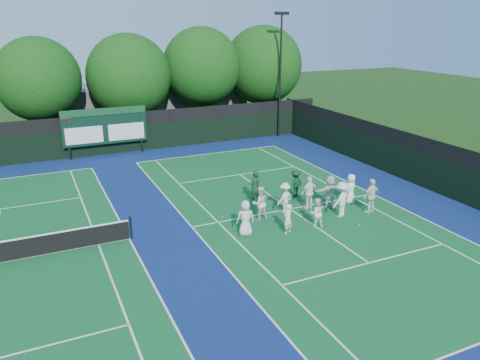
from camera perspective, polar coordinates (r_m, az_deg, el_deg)
name	(u,v)px	position (r m, az deg, el deg)	size (l,w,h in m)	color
ground	(300,216)	(24.18, 7.32, -4.37)	(120.00, 120.00, 0.00)	#16370F
court_apron	(182,229)	(22.70, -7.12, -5.96)	(34.00, 32.00, 0.01)	navy
near_court	(290,209)	(24.96, 6.11, -3.53)	(11.05, 23.85, 0.01)	#115526
back_fence	(119,135)	(36.17, -14.57, 5.31)	(34.00, 0.08, 3.00)	black
divider_fence_right	(421,164)	(29.93, 21.22, 1.83)	(0.08, 32.00, 3.00)	black
scoreboard	(105,127)	(35.43, -16.17, 6.28)	(6.00, 0.21, 3.55)	black
clubhouse	(145,106)	(44.52, -11.50, 8.86)	(18.00, 6.00, 4.00)	#58585D
light_pole_right	(281,61)	(39.69, 4.97, 14.24)	(1.20, 0.30, 10.12)	black
tree_b	(41,82)	(38.57, -23.13, 10.98)	(6.24, 6.24, 8.44)	black
tree_c	(131,78)	(39.37, -13.19, 11.98)	(6.70, 6.70, 8.59)	black
tree_d	(203,69)	(41.02, -4.52, 13.38)	(6.60, 6.60, 9.04)	black
tree_e	(264,67)	(43.40, 2.96, 13.58)	(6.95, 6.95, 9.13)	black
tennis_ball_0	(222,217)	(23.82, -2.15, -4.50)	(0.07, 0.07, 0.07)	yellow
tennis_ball_1	(290,189)	(27.72, 6.10, -1.15)	(0.07, 0.07, 0.07)	yellow
tennis_ball_2	(359,225)	(23.67, 14.32, -5.28)	(0.07, 0.07, 0.07)	yellow
tennis_ball_3	(208,204)	(25.45, -3.94, -2.96)	(0.07, 0.07, 0.07)	yellow
tennis_ball_5	(311,197)	(26.66, 8.62, -2.09)	(0.07, 0.07, 0.07)	yellow
player_front_0	(245,218)	(21.58, 0.67, -4.68)	(0.84, 0.55, 1.72)	silver
player_front_1	(288,219)	(21.95, 5.86, -4.73)	(0.53, 0.35, 1.47)	white
player_front_2	(317,213)	(22.77, 9.32, -3.96)	(0.72, 0.56, 1.49)	white
player_front_3	(341,199)	(24.16, 12.25, -2.33)	(1.19, 0.68, 1.84)	white
player_front_4	(371,196)	(24.98, 15.72, -1.90)	(1.08, 0.45, 1.85)	white
player_back_0	(260,203)	(23.31, 2.42, -2.82)	(0.85, 0.66, 1.74)	silver
player_back_1	(285,198)	(24.22, 5.47, -2.17)	(1.06, 0.61, 1.63)	silver
player_back_2	(309,193)	(24.86, 8.46, -1.54)	(1.05, 0.44, 1.79)	white
player_back_3	(330,191)	(25.20, 10.89, -1.38)	(1.67, 0.53, 1.80)	silver
player_back_4	(351,189)	(26.08, 13.34, -1.04)	(0.81, 0.52, 1.65)	white
coach_left	(255,187)	(25.37, 1.83, -0.86)	(0.67, 0.44, 1.84)	#0F3A1F
coach_right	(295,183)	(26.48, 6.77, -0.42)	(1.02, 0.59, 1.58)	#0D3219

